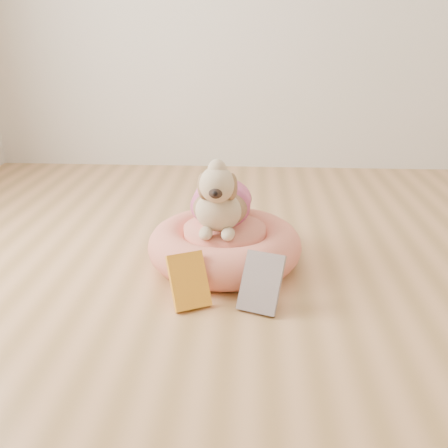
# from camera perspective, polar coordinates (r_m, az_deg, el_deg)

# --- Properties ---
(floor) EXTENTS (4.50, 4.50, 0.00)m
(floor) POSITION_cam_1_polar(r_m,az_deg,el_deg) (1.73, 5.16, -12.51)
(floor) COLOR #AB7E47
(floor) RESTS_ON ground
(pet_bed) EXTENTS (0.67, 0.67, 0.17)m
(pet_bed) POSITION_cam_1_polar(r_m,az_deg,el_deg) (2.19, 0.08, -2.46)
(pet_bed) COLOR #F0755E
(pet_bed) RESTS_ON floor
(dog) EXTENTS (0.32, 0.46, 0.33)m
(dog) POSITION_cam_1_polar(r_m,az_deg,el_deg) (2.10, -0.43, 3.97)
(dog) COLOR brown
(dog) RESTS_ON pet_bed
(book_yellow) EXTENTS (0.18, 0.18, 0.19)m
(book_yellow) POSITION_cam_1_polar(r_m,az_deg,el_deg) (1.86, -4.05, -6.50)
(book_yellow) COLOR yellow
(book_yellow) RESTS_ON floor
(book_white) EXTENTS (0.18, 0.18, 0.20)m
(book_white) POSITION_cam_1_polar(r_m,az_deg,el_deg) (1.84, 4.27, -6.70)
(book_white) COLOR white
(book_white) RESTS_ON floor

